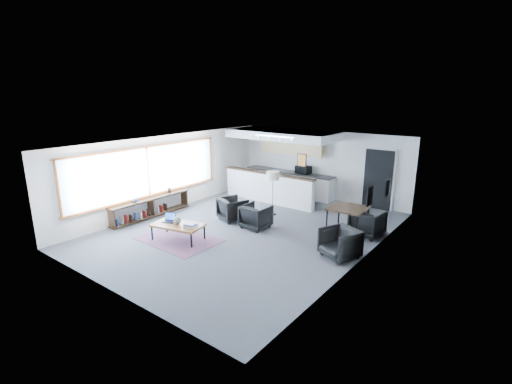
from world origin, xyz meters
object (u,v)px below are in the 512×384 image
Objects in this scene: coffee_table at (178,225)px; dining_table at (348,210)px; floor_lamp at (273,177)px; microwave at (303,169)px; dining_chair_far at (367,224)px; armchair_left at (233,208)px; dining_chair_near at (340,244)px; ceramic_pot at (177,220)px; laptop at (169,219)px; armchair_right at (256,215)px; book_stack at (190,225)px.

dining_table is (3.61, 3.18, 0.34)m from coffee_table.
floor_lamp is 2.84m from dining_table.
microwave is (-3.09, 2.77, 0.36)m from dining_table.
dining_table reaches higher than dining_chair_far.
dining_chair_near is at bearing -166.74° from armchair_left.
ceramic_pot is 0.27× the size of armchair_left.
floor_lamp reaches higher than laptop.
dining_chair_near reaches higher than ceramic_pot.
dining_chair_far is at bearing -153.25° from armchair_right.
dining_chair_near is 1.24× the size of microwave.
book_stack is 0.52× the size of dining_chair_far.
coffee_table is 4.11× the size of book_stack.
dining_chair_far is (4.46, 3.48, -0.17)m from laptop.
microwave is (0.53, 5.95, 0.55)m from ceramic_pot.
armchair_left is at bearing -119.79° from floor_lamp.
armchair_right is at bearing -164.58° from dining_chair_near.
floor_lamp is 2.07× the size of dining_chair_far.
dining_table is at bearing 28.39° from coffee_table.
microwave is at bearing 138.15° from dining_table.
armchair_right reaches higher than ceramic_pot.
armchair_left is (0.50, 2.16, -0.12)m from laptop.
coffee_table is 1.49× the size of dining_table.
dining_chair_near is (3.65, 1.60, -0.16)m from book_stack.
ceramic_pot is 0.15× the size of floor_lamp.
dining_chair_far is at bearing -30.81° from microwave.
floor_lamp is 2.63× the size of microwave.
armchair_right is 3.26m from dining_chair_far.
coffee_table is at bearing 47.72° from dining_chair_far.
dining_table is at bearing -143.57° from armchair_left.
dining_chair_near is at bearing -2.24° from laptop.
dining_chair_near is 0.98× the size of dining_chair_far.
armchair_left is (0.12, 2.19, -0.02)m from coffee_table.
dining_chair_near reaches higher than laptop.
dining_chair_far is 4.38m from microwave.
dining_chair_near is at bearing 172.87° from armchair_right.
dining_chair_near reaches higher than book_stack.
microwave reaches higher than coffee_table.
microwave reaches higher than armchair_left.
coffee_table is 4.82m from dining_table.
dining_table reaches higher than book_stack.
book_stack is at bearing 70.36° from armchair_right.
ceramic_pot is at bearing -138.63° from dining_table.
microwave is (-0.64, 3.88, 0.72)m from armchair_right.
dining_chair_near is at bearing -28.22° from floor_lamp.
ceramic_pot is 3.61m from floor_lamp.
coffee_table is 0.15m from ceramic_pot.
dining_chair_near is (3.95, -0.51, -0.06)m from armchair_left.
dining_table reaches higher than laptop.
dining_chair_near is (4.09, 1.69, -0.22)m from ceramic_pot.
dining_table is (3.62, 3.19, 0.19)m from ceramic_pot.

